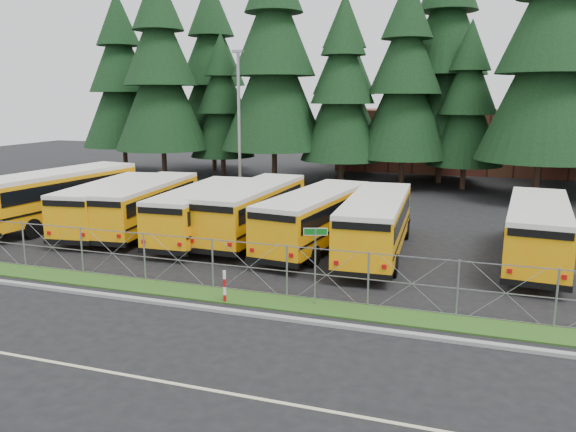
# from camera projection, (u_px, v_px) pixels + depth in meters

# --- Properties ---
(ground) EXTENTS (120.00, 120.00, 0.00)m
(ground) POSITION_uv_depth(u_px,v_px,m) (247.00, 283.00, 22.27)
(ground) COLOR black
(ground) RESTS_ON ground
(curb) EXTENTS (50.00, 0.25, 0.12)m
(curb) POSITION_uv_depth(u_px,v_px,m) (213.00, 309.00, 19.38)
(curb) COLOR gray
(curb) RESTS_ON ground
(grass_verge) EXTENTS (50.00, 1.40, 0.06)m
(grass_verge) POSITION_uv_depth(u_px,v_px,m) (230.00, 297.00, 20.68)
(grass_verge) COLOR #183F12
(grass_verge) RESTS_ON ground
(road_lane_line) EXTENTS (50.00, 0.12, 0.01)m
(road_lane_line) POSITION_uv_depth(u_px,v_px,m) (131.00, 376.00, 14.84)
(road_lane_line) COLOR beige
(road_lane_line) RESTS_ON ground
(chainlink_fence) EXTENTS (44.00, 0.10, 2.00)m
(chainlink_fence) POSITION_uv_depth(u_px,v_px,m) (237.00, 266.00, 21.13)
(chainlink_fence) COLOR gray
(chainlink_fence) RESTS_ON ground
(brick_building) EXTENTS (22.00, 10.00, 6.00)m
(brick_building) POSITION_uv_depth(u_px,v_px,m) (453.00, 140.00, 56.91)
(brick_building) COLOR brown
(brick_building) RESTS_ON ground
(bus_0) EXTENTS (4.29, 12.16, 3.12)m
(bus_0) POSITION_uv_depth(u_px,v_px,m) (65.00, 197.00, 32.50)
(bus_0) COLOR orange
(bus_0) RESTS_ON ground
(bus_1) EXTENTS (3.79, 10.58, 2.71)m
(bus_1) POSITION_uv_depth(u_px,v_px,m) (115.00, 206.00, 30.91)
(bus_1) COLOR orange
(bus_1) RESTS_ON ground
(bus_2) EXTENTS (3.44, 10.70, 2.76)m
(bus_2) POSITION_uv_depth(u_px,v_px,m) (149.00, 207.00, 30.65)
(bus_2) COLOR orange
(bus_2) RESTS_ON ground
(bus_3) EXTENTS (2.94, 10.42, 2.70)m
(bus_3) POSITION_uv_depth(u_px,v_px,m) (205.00, 213.00, 29.14)
(bus_3) COLOR orange
(bus_3) RESTS_ON ground
(bus_4) EXTENTS (2.90, 10.93, 2.84)m
(bus_4) POSITION_uv_depth(u_px,v_px,m) (256.00, 211.00, 29.11)
(bus_4) COLOR orange
(bus_4) RESTS_ON ground
(bus_5) EXTENTS (3.86, 10.85, 2.78)m
(bus_5) POSITION_uv_depth(u_px,v_px,m) (318.00, 220.00, 27.33)
(bus_5) COLOR orange
(bus_5) RESTS_ON ground
(bus_6) EXTENTS (3.01, 10.84, 2.82)m
(bus_6) POSITION_uv_depth(u_px,v_px,m) (377.00, 226.00, 25.97)
(bus_6) COLOR orange
(bus_6) RESTS_ON ground
(bus_east) EXTENTS (3.40, 10.79, 2.78)m
(bus_east) POSITION_uv_depth(u_px,v_px,m) (537.00, 233.00, 24.62)
(bus_east) COLOR orange
(bus_east) RESTS_ON ground
(street_sign) EXTENTS (0.81, 0.53, 2.81)m
(street_sign) POSITION_uv_depth(u_px,v_px,m) (315.00, 250.00, 19.52)
(street_sign) COLOR gray
(street_sign) RESTS_ON ground
(striped_bollard) EXTENTS (0.11, 0.11, 1.20)m
(striped_bollard) POSITION_uv_depth(u_px,v_px,m) (225.00, 287.00, 20.03)
(striped_bollard) COLOR #B20C0C
(striped_bollard) RESTS_ON ground
(light_standard) EXTENTS (0.70, 0.35, 10.14)m
(light_standard) POSITION_uv_depth(u_px,v_px,m) (239.00, 125.00, 36.09)
(light_standard) COLOR gray
(light_standard) RESTS_ON ground
(conifer_0) EXTENTS (7.72, 7.72, 17.07)m
(conifer_0) POSITION_uv_depth(u_px,v_px,m) (121.00, 83.00, 54.04)
(conifer_0) COLOR black
(conifer_0) RESTS_ON ground
(conifer_1) EXTENTS (8.25, 8.25, 18.24)m
(conifer_1) POSITION_uv_depth(u_px,v_px,m) (160.00, 75.00, 48.82)
(conifer_1) COLOR black
(conifer_1) RESTS_ON ground
(conifer_2) EXTENTS (5.84, 5.84, 12.91)m
(conifer_2) POSITION_uv_depth(u_px,v_px,m) (222.00, 106.00, 50.66)
(conifer_2) COLOR black
(conifer_2) RESTS_ON ground
(conifer_3) EXTENTS (8.96, 8.96, 19.82)m
(conifer_3) POSITION_uv_depth(u_px,v_px,m) (274.00, 64.00, 46.29)
(conifer_3) COLOR black
(conifer_3) RESTS_ON ground
(conifer_4) EXTENTS (6.73, 6.73, 14.88)m
(conifer_4) POSITION_uv_depth(u_px,v_px,m) (342.00, 95.00, 45.01)
(conifer_4) COLOR black
(conifer_4) RESTS_ON ground
(conifer_5) EXTENTS (7.50, 7.50, 16.58)m
(conifer_5) POSITION_uv_depth(u_px,v_px,m) (405.00, 84.00, 44.27)
(conifer_5) COLOR black
(conifer_5) RESTS_ON ground
(conifer_6) EXTENTS (5.93, 5.93, 13.11)m
(conifer_6) POSITION_uv_depth(u_px,v_px,m) (467.00, 106.00, 43.77)
(conifer_6) COLOR black
(conifer_6) RESTS_ON ground
(conifer_7) EXTENTS (8.83, 8.83, 19.52)m
(conifer_7) POSITION_uv_depth(u_px,v_px,m) (547.00, 59.00, 38.22)
(conifer_7) COLOR black
(conifer_7) RESTS_ON ground
(conifer_10) EXTENTS (8.36, 8.36, 18.48)m
(conifer_10) POSITION_uv_depth(u_px,v_px,m) (212.00, 76.00, 54.91)
(conifer_10) COLOR black
(conifer_10) RESTS_ON ground
(conifer_11) EXTENTS (7.48, 7.48, 16.53)m
(conifer_11) POSITION_uv_depth(u_px,v_px,m) (344.00, 86.00, 51.80)
(conifer_11) COLOR black
(conifer_11) RESTS_ON ground
(conifer_12) EXTENTS (9.05, 9.05, 20.00)m
(conifer_12) POSITION_uv_depth(u_px,v_px,m) (445.00, 63.00, 46.49)
(conifer_12) COLOR black
(conifer_12) RESTS_ON ground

